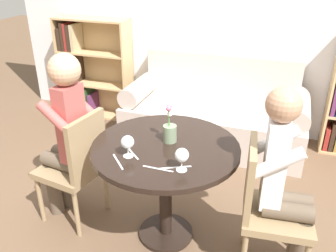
{
  "coord_description": "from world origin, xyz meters",
  "views": [
    {
      "loc": [
        0.69,
        -1.91,
        1.9
      ],
      "look_at": [
        0.0,
        0.05,
        0.88
      ],
      "focal_mm": 38.0,
      "sensor_mm": 36.0,
      "label": 1
    }
  ],
  "objects_px": {
    "chair_left": "(77,164)",
    "person_right": "(285,182)",
    "wine_glass_right": "(182,156)",
    "couch": "(214,115)",
    "bookshelf_left": "(88,70)",
    "wine_glass_left": "(128,143)",
    "flower_vase": "(170,130)",
    "chair_right": "(266,204)",
    "person_left": "(66,134)"
  },
  "relations": [
    {
      "from": "bookshelf_left",
      "to": "chair_right",
      "type": "height_order",
      "value": "bookshelf_left"
    },
    {
      "from": "person_right",
      "to": "couch",
      "type": "bearing_deg",
      "value": 19.51
    },
    {
      "from": "wine_glass_left",
      "to": "flower_vase",
      "type": "distance_m",
      "value": 0.32
    },
    {
      "from": "chair_right",
      "to": "bookshelf_left",
      "type": "bearing_deg",
      "value": 45.47
    },
    {
      "from": "bookshelf_left",
      "to": "chair_right",
      "type": "xyz_separation_m",
      "value": [
        2.37,
        -1.86,
        -0.07
      ]
    },
    {
      "from": "chair_left",
      "to": "person_right",
      "type": "distance_m",
      "value": 1.46
    },
    {
      "from": "chair_left",
      "to": "chair_right",
      "type": "relative_size",
      "value": 1.0
    },
    {
      "from": "wine_glass_left",
      "to": "chair_right",
      "type": "bearing_deg",
      "value": 10.47
    },
    {
      "from": "person_right",
      "to": "wine_glass_left",
      "type": "height_order",
      "value": "person_right"
    },
    {
      "from": "couch",
      "to": "person_left",
      "type": "height_order",
      "value": "person_left"
    },
    {
      "from": "chair_right",
      "to": "flower_vase",
      "type": "xyz_separation_m",
      "value": [
        -0.67,
        0.11,
        0.34
      ]
    },
    {
      "from": "person_left",
      "to": "chair_left",
      "type": "bearing_deg",
      "value": 84.14
    },
    {
      "from": "person_left",
      "to": "person_right",
      "type": "xyz_separation_m",
      "value": [
        1.53,
        -0.02,
        -0.05
      ]
    },
    {
      "from": "wine_glass_left",
      "to": "couch",
      "type": "bearing_deg",
      "value": 84.39
    },
    {
      "from": "person_right",
      "to": "flower_vase",
      "type": "relative_size",
      "value": 4.71
    },
    {
      "from": "wine_glass_left",
      "to": "flower_vase",
      "type": "xyz_separation_m",
      "value": [
        0.18,
        0.27,
        -0.02
      ]
    },
    {
      "from": "couch",
      "to": "wine_glass_right",
      "type": "relative_size",
      "value": 13.25
    },
    {
      "from": "person_left",
      "to": "flower_vase",
      "type": "xyz_separation_m",
      "value": [
        0.77,
        0.08,
        0.12
      ]
    },
    {
      "from": "person_right",
      "to": "flower_vase",
      "type": "height_order",
      "value": "person_right"
    },
    {
      "from": "flower_vase",
      "to": "chair_right",
      "type": "bearing_deg",
      "value": -9.49
    },
    {
      "from": "bookshelf_left",
      "to": "chair_right",
      "type": "distance_m",
      "value": 3.02
    },
    {
      "from": "wine_glass_right",
      "to": "couch",
      "type": "bearing_deg",
      "value": 95.93
    },
    {
      "from": "chair_left",
      "to": "chair_right",
      "type": "xyz_separation_m",
      "value": [
        1.36,
        -0.01,
        0.0
      ]
    },
    {
      "from": "person_right",
      "to": "wine_glass_left",
      "type": "bearing_deg",
      "value": 94.12
    },
    {
      "from": "chair_right",
      "to": "wine_glass_left",
      "type": "bearing_deg",
      "value": 94.1
    },
    {
      "from": "person_right",
      "to": "person_left",
      "type": "bearing_deg",
      "value": 83.02
    },
    {
      "from": "person_left",
      "to": "wine_glass_left",
      "type": "xyz_separation_m",
      "value": [
        0.59,
        -0.19,
        0.14
      ]
    },
    {
      "from": "chair_left",
      "to": "wine_glass_right",
      "type": "distance_m",
      "value": 0.96
    },
    {
      "from": "couch",
      "to": "person_left",
      "type": "relative_size",
      "value": 1.44
    },
    {
      "from": "chair_right",
      "to": "wine_glass_left",
      "type": "distance_m",
      "value": 0.94
    },
    {
      "from": "chair_left",
      "to": "wine_glass_left",
      "type": "relative_size",
      "value": 6.35
    },
    {
      "from": "chair_left",
      "to": "person_left",
      "type": "height_order",
      "value": "person_left"
    },
    {
      "from": "wine_glass_right",
      "to": "chair_left",
      "type": "bearing_deg",
      "value": 166.43
    },
    {
      "from": "person_right",
      "to": "wine_glass_left",
      "type": "xyz_separation_m",
      "value": [
        -0.94,
        -0.17,
        0.19
      ]
    },
    {
      "from": "couch",
      "to": "chair_left",
      "type": "height_order",
      "value": "couch"
    },
    {
      "from": "bookshelf_left",
      "to": "chair_left",
      "type": "distance_m",
      "value": 2.11
    },
    {
      "from": "wine_glass_left",
      "to": "wine_glass_right",
      "type": "xyz_separation_m",
      "value": [
        0.36,
        -0.04,
        0.0
      ]
    },
    {
      "from": "bookshelf_left",
      "to": "chair_right",
      "type": "bearing_deg",
      "value": -38.15
    },
    {
      "from": "chair_left",
      "to": "wine_glass_left",
      "type": "height_order",
      "value": "same"
    },
    {
      "from": "couch",
      "to": "wine_glass_left",
      "type": "relative_size",
      "value": 13.37
    },
    {
      "from": "bookshelf_left",
      "to": "chair_left",
      "type": "xyz_separation_m",
      "value": [
        1.01,
        -1.85,
        -0.07
      ]
    },
    {
      "from": "couch",
      "to": "person_right",
      "type": "bearing_deg",
      "value": -64.11
    },
    {
      "from": "bookshelf_left",
      "to": "wine_glass_left",
      "type": "distance_m",
      "value": 2.55
    },
    {
      "from": "wine_glass_right",
      "to": "flower_vase",
      "type": "height_order",
      "value": "flower_vase"
    },
    {
      "from": "couch",
      "to": "chair_right",
      "type": "relative_size",
      "value": 2.11
    },
    {
      "from": "couch",
      "to": "bookshelf_left",
      "type": "height_order",
      "value": "bookshelf_left"
    },
    {
      "from": "chair_left",
      "to": "person_right",
      "type": "xyz_separation_m",
      "value": [
        1.45,
        0.0,
        0.17
      ]
    },
    {
      "from": "flower_vase",
      "to": "person_left",
      "type": "bearing_deg",
      "value": -174.05
    },
    {
      "from": "wine_glass_left",
      "to": "chair_left",
      "type": "bearing_deg",
      "value": 161.51
    },
    {
      "from": "couch",
      "to": "person_right",
      "type": "height_order",
      "value": "person_right"
    }
  ]
}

